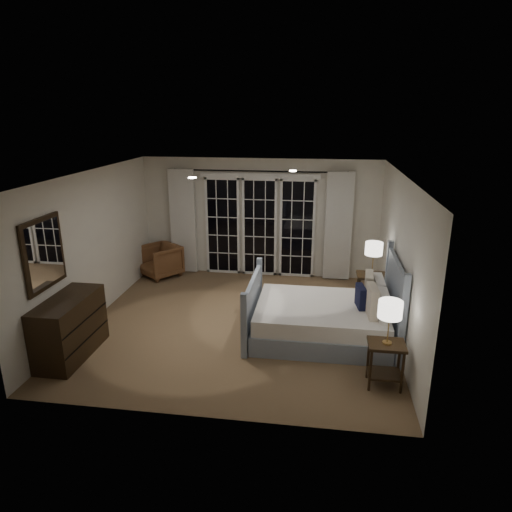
# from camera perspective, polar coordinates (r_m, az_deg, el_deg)

# --- Properties ---
(floor) EXTENTS (5.00, 5.00, 0.00)m
(floor) POSITION_cam_1_polar(r_m,az_deg,el_deg) (7.78, -2.07, -8.39)
(floor) COLOR brown
(floor) RESTS_ON ground
(ceiling) EXTENTS (5.00, 5.00, 0.00)m
(ceiling) POSITION_cam_1_polar(r_m,az_deg,el_deg) (7.05, -2.30, 10.18)
(ceiling) COLOR white
(ceiling) RESTS_ON wall_back
(wall_left) EXTENTS (0.02, 5.00, 2.50)m
(wall_left) POSITION_cam_1_polar(r_m,az_deg,el_deg) (8.14, -19.78, 1.16)
(wall_left) COLOR silver
(wall_left) RESTS_ON floor
(wall_right) EXTENTS (0.02, 5.00, 2.50)m
(wall_right) POSITION_cam_1_polar(r_m,az_deg,el_deg) (7.31, 17.48, -0.42)
(wall_right) COLOR silver
(wall_right) RESTS_ON floor
(wall_back) EXTENTS (5.00, 0.02, 2.50)m
(wall_back) POSITION_cam_1_polar(r_m,az_deg,el_deg) (9.71, 0.47, 4.77)
(wall_back) COLOR silver
(wall_back) RESTS_ON floor
(wall_front) EXTENTS (5.00, 0.02, 2.50)m
(wall_front) POSITION_cam_1_polar(r_m,az_deg,el_deg) (5.05, -7.31, -7.93)
(wall_front) COLOR silver
(wall_front) RESTS_ON floor
(french_doors) EXTENTS (2.50, 0.04, 2.20)m
(french_doors) POSITION_cam_1_polar(r_m,az_deg,el_deg) (9.70, 0.44, 3.80)
(french_doors) COLOR black
(french_doors) RESTS_ON wall_back
(curtain_rod) EXTENTS (3.50, 0.03, 0.03)m
(curtain_rod) POSITION_cam_1_polar(r_m,az_deg,el_deg) (9.43, 0.41, 10.57)
(curtain_rod) COLOR black
(curtain_rod) RESTS_ON wall_back
(curtain_left) EXTENTS (0.55, 0.10, 2.25)m
(curtain_left) POSITION_cam_1_polar(r_m,az_deg,el_deg) (9.97, -9.09, 4.30)
(curtain_left) COLOR silver
(curtain_left) RESTS_ON curtain_rod
(curtain_right) EXTENTS (0.55, 0.10, 2.25)m
(curtain_right) POSITION_cam_1_polar(r_m,az_deg,el_deg) (9.53, 10.27, 3.63)
(curtain_right) COLOR silver
(curtain_right) RESTS_ON curtain_rod
(downlight_a) EXTENTS (0.12, 0.12, 0.01)m
(downlight_a) POSITION_cam_1_polar(r_m,az_deg,el_deg) (7.55, 4.64, 10.56)
(downlight_a) COLOR white
(downlight_a) RESTS_ON ceiling
(downlight_b) EXTENTS (0.12, 0.12, 0.01)m
(downlight_b) POSITION_cam_1_polar(r_m,az_deg,el_deg) (6.80, -7.96, 9.67)
(downlight_b) COLOR white
(downlight_b) RESTS_ON ceiling
(bed) EXTENTS (2.23, 1.60, 1.30)m
(bed) POSITION_cam_1_polar(r_m,az_deg,el_deg) (7.28, 8.63, -7.66)
(bed) COLOR #8490A0
(bed) RESTS_ON floor
(nightstand_left) EXTENTS (0.47, 0.37, 0.61)m
(nightstand_left) POSITION_cam_1_polar(r_m,az_deg,el_deg) (6.21, 15.89, -12.16)
(nightstand_left) COLOR black
(nightstand_left) RESTS_ON floor
(nightstand_right) EXTENTS (0.51, 0.41, 0.67)m
(nightstand_right) POSITION_cam_1_polar(r_m,az_deg,el_deg) (8.38, 14.16, -3.70)
(nightstand_right) COLOR black
(nightstand_right) RESTS_ON floor
(lamp_left) EXTENTS (0.30, 0.30, 0.58)m
(lamp_left) POSITION_cam_1_polar(r_m,az_deg,el_deg) (5.91, 16.43, -6.48)
(lamp_left) COLOR #B28947
(lamp_left) RESTS_ON nightstand_left
(lamp_right) EXTENTS (0.30, 0.30, 0.59)m
(lamp_right) POSITION_cam_1_polar(r_m,az_deg,el_deg) (8.16, 14.52, 0.85)
(lamp_right) COLOR #B28947
(lamp_right) RESTS_ON nightstand_right
(armchair) EXTENTS (1.05, 1.05, 0.69)m
(armchair) POSITION_cam_1_polar(r_m,az_deg,el_deg) (10.01, -11.90, -0.58)
(armchair) COLOR brown
(armchair) RESTS_ON floor
(dresser) EXTENTS (0.53, 1.26, 0.89)m
(dresser) POSITION_cam_1_polar(r_m,az_deg,el_deg) (7.16, -22.25, -8.27)
(dresser) COLOR black
(dresser) RESTS_ON floor
(mirror) EXTENTS (0.05, 0.85, 1.00)m
(mirror) POSITION_cam_1_polar(r_m,az_deg,el_deg) (6.90, -25.00, 0.27)
(mirror) COLOR black
(mirror) RESTS_ON wall_left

